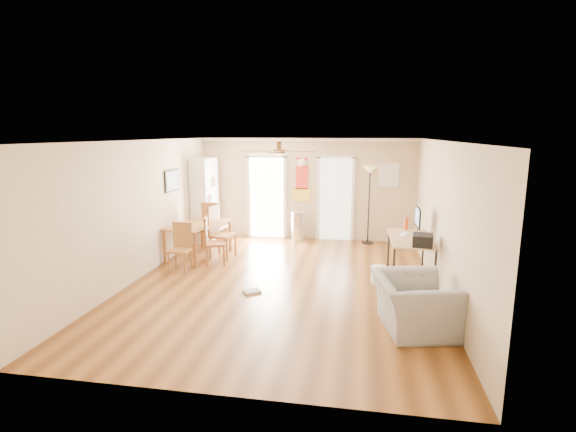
% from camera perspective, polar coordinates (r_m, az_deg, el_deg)
% --- Properties ---
extents(floor, '(7.00, 7.00, 0.00)m').
position_cam_1_polar(floor, '(8.00, -0.72, -8.93)').
color(floor, brown).
rests_on(floor, ground).
extents(ceiling, '(5.50, 7.00, 0.00)m').
position_cam_1_polar(ceiling, '(7.52, -0.77, 10.02)').
color(ceiling, silver).
rests_on(ceiling, floor).
extents(wall_back, '(5.50, 0.04, 2.60)m').
position_cam_1_polar(wall_back, '(11.08, 2.50, 3.60)').
color(wall_back, beige).
rests_on(wall_back, floor).
extents(wall_front, '(5.50, 0.04, 2.60)m').
position_cam_1_polar(wall_front, '(4.37, -9.08, -8.25)').
color(wall_front, beige).
rests_on(wall_front, floor).
extents(wall_left, '(0.04, 7.00, 2.60)m').
position_cam_1_polar(wall_left, '(8.58, -19.13, 0.81)').
color(wall_left, beige).
rests_on(wall_left, floor).
extents(wall_right, '(0.04, 7.00, 2.60)m').
position_cam_1_polar(wall_right, '(7.67, 19.92, -0.40)').
color(wall_right, beige).
rests_on(wall_right, floor).
extents(crown_molding, '(5.50, 7.00, 0.08)m').
position_cam_1_polar(crown_molding, '(7.53, -0.77, 9.72)').
color(crown_molding, white).
rests_on(crown_molding, wall_back).
extents(kitchen_doorway, '(0.90, 0.10, 2.10)m').
position_cam_1_polar(kitchen_doorway, '(11.27, -2.82, 2.44)').
color(kitchen_doorway, white).
rests_on(kitchen_doorway, wall_back).
extents(bathroom_doorway, '(0.80, 0.10, 2.10)m').
position_cam_1_polar(bathroom_doorway, '(11.03, 6.35, 2.20)').
color(bathroom_doorway, white).
rests_on(bathroom_doorway, wall_back).
extents(wall_decal, '(0.46, 0.03, 1.10)m').
position_cam_1_polar(wall_decal, '(11.04, 1.85, 4.89)').
color(wall_decal, red).
rests_on(wall_decal, wall_back).
extents(ac_grille, '(0.50, 0.04, 0.60)m').
position_cam_1_polar(ac_grille, '(10.94, 13.26, 5.33)').
color(ac_grille, white).
rests_on(ac_grille, wall_back).
extents(framed_poster, '(0.04, 0.66, 0.48)m').
position_cam_1_polar(framed_poster, '(9.75, -15.23, 4.57)').
color(framed_poster, black).
rests_on(framed_poster, wall_left).
extents(ceiling_fan, '(1.24, 1.24, 0.20)m').
position_cam_1_polar(ceiling_fan, '(7.23, -1.20, 8.64)').
color(ceiling_fan, '#593819').
rests_on(ceiling_fan, ceiling).
extents(bookshelf, '(0.57, 1.01, 2.11)m').
position_cam_1_polar(bookshelf, '(11.06, -11.03, 2.11)').
color(bookshelf, silver).
rests_on(bookshelf, floor).
extents(dining_table, '(1.23, 1.67, 0.75)m').
position_cam_1_polar(dining_table, '(9.75, -11.79, -3.19)').
color(dining_table, '#A06933').
rests_on(dining_table, floor).
extents(dining_chair_right_a, '(0.54, 0.54, 1.14)m').
position_cam_1_polar(dining_chair_right_a, '(9.53, -8.72, -2.20)').
color(dining_chair_right_a, '#A67535').
rests_on(dining_chair_right_a, floor).
extents(dining_chair_right_b, '(0.51, 0.51, 1.00)m').
position_cam_1_polar(dining_chair_right_b, '(9.10, -9.66, -3.32)').
color(dining_chair_right_b, brown).
rests_on(dining_chair_right_b, floor).
extents(dining_chair_near, '(0.40, 0.40, 0.95)m').
position_cam_1_polar(dining_chair_near, '(8.82, -14.28, -4.13)').
color(dining_chair_near, '#AB7137').
rests_on(dining_chair_near, floor).
extents(dining_chair_far, '(0.51, 0.51, 1.11)m').
position_cam_1_polar(dining_chair_far, '(10.49, -9.71, -1.10)').
color(dining_chair_far, brown).
rests_on(dining_chair_far, floor).
extents(trash_can, '(0.42, 0.42, 0.75)m').
position_cam_1_polar(trash_can, '(11.00, 1.36, -1.35)').
color(trash_can, silver).
rests_on(trash_can, floor).
extents(torchiere_lamp, '(0.40, 0.40, 1.94)m').
position_cam_1_polar(torchiere_lamp, '(10.78, 10.72, 1.43)').
color(torchiere_lamp, black).
rests_on(torchiere_lamp, floor).
extents(computer_desk, '(0.76, 1.53, 0.82)m').
position_cam_1_polar(computer_desk, '(8.38, 15.90, -5.50)').
color(computer_desk, tan).
rests_on(computer_desk, floor).
extents(imac, '(0.11, 0.56, 0.51)m').
position_cam_1_polar(imac, '(8.54, 16.92, -0.64)').
color(imac, black).
rests_on(imac, computer_desk).
extents(keyboard, '(0.23, 0.38, 0.01)m').
position_cam_1_polar(keyboard, '(8.46, 15.10, -2.38)').
color(keyboard, white).
rests_on(keyboard, computer_desk).
extents(printer, '(0.38, 0.43, 0.20)m').
position_cam_1_polar(printer, '(7.72, 17.51, -3.08)').
color(printer, black).
rests_on(printer, computer_desk).
extents(orange_bottle, '(0.09, 0.09, 0.25)m').
position_cam_1_polar(orange_bottle, '(8.90, 15.50, -0.96)').
color(orange_bottle, '#CC4312').
rests_on(orange_bottle, computer_desk).
extents(wastebasket_a, '(0.29, 0.29, 0.33)m').
position_cam_1_polar(wastebasket_a, '(8.11, 12.00, -7.69)').
color(wastebasket_a, silver).
rests_on(wastebasket_a, floor).
extents(wastebasket_b, '(0.30, 0.30, 0.29)m').
position_cam_1_polar(wastebasket_b, '(6.94, 16.99, -11.38)').
color(wastebasket_b, white).
rests_on(wastebasket_b, floor).
extents(floor_cloth, '(0.35, 0.34, 0.04)m').
position_cam_1_polar(floor_cloth, '(7.58, -4.81, -9.97)').
color(floor_cloth, '#AAAAA5').
rests_on(floor_cloth, floor).
extents(armchair, '(1.22, 1.33, 0.75)m').
position_cam_1_polar(armchair, '(6.37, 16.40, -11.16)').
color(armchair, gray).
rests_on(armchair, floor).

